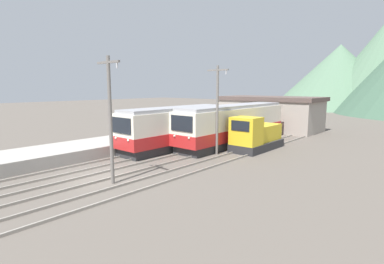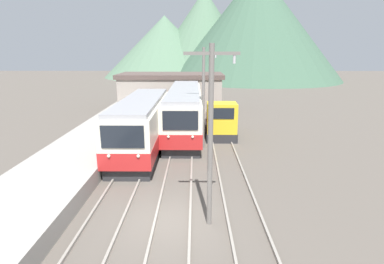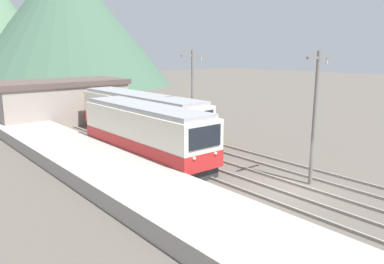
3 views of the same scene
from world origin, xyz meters
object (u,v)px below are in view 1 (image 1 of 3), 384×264
commuter_train_center (234,126)px  catenary_mast_near (110,116)px  catenary_mast_mid (217,107)px  shunting_locomotive (256,136)px  commuter_train_left (176,129)px

commuter_train_center → catenary_mast_near: (1.51, -14.66, 2.13)m
catenary_mast_near → catenary_mast_mid: size_ratio=1.00×
shunting_locomotive → commuter_train_left: bearing=-145.8°
commuter_train_center → commuter_train_left: bearing=-118.9°
commuter_train_left → shunting_locomotive: commuter_train_left is taller
commuter_train_center → catenary_mast_near: catenary_mast_near is taller
catenary_mast_mid → commuter_train_center: bearing=107.6°
commuter_train_left → catenary_mast_near: catenary_mast_near is taller
catenary_mast_near → catenary_mast_mid: same height
catenary_mast_near → catenary_mast_mid: bearing=90.0°
commuter_train_center → shunting_locomotive: size_ratio=2.57×
commuter_train_left → catenary_mast_mid: (4.31, 0.32, 2.16)m
commuter_train_left → commuter_train_center: (2.80, 5.06, 0.03)m
commuter_train_left → catenary_mast_near: 10.74m
commuter_train_center → catenary_mast_near: bearing=-84.1°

